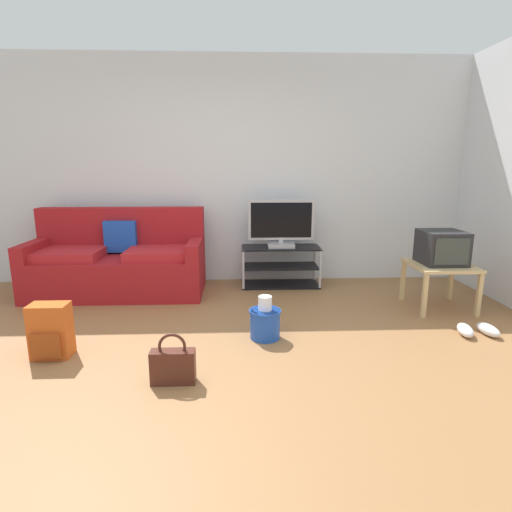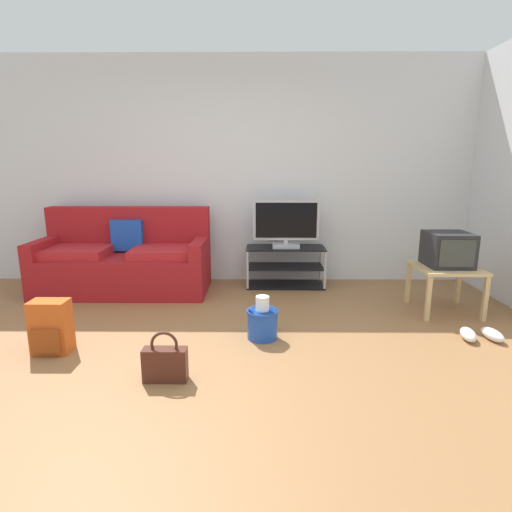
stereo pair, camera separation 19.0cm
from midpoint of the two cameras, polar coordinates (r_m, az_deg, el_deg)
The scene contains 11 objects.
ground_plane at distance 3.09m, azimuth -8.54°, elevation -15.56°, with size 9.00×9.80×0.02m, color olive.
wall_back at distance 5.17m, azimuth -6.17°, elevation 11.46°, with size 9.00×0.10×2.70m, color silver.
couch at distance 4.96m, azimuth -19.49°, elevation -0.87°, with size 1.90×0.81×0.95m.
tv_stand at distance 4.98m, azimuth 2.30°, elevation -1.42°, with size 0.93×0.40×0.48m.
flat_tv at distance 4.87m, azimuth 2.37°, elevation 4.43°, with size 0.77×0.22×0.56m.
side_table at distance 4.51m, azimuth 23.03°, elevation -1.80°, with size 0.59×0.59×0.46m.
crt_tv at distance 4.48m, azimuth 23.19°, elevation 1.09°, with size 0.40×0.41×0.33m.
backpack at distance 3.57m, azimuth -27.88°, elevation -9.18°, with size 0.28×0.25×0.42m.
handbag at distance 2.92m, azimuth -13.29°, elevation -14.47°, with size 0.30×0.11×0.35m.
cleaning_bucket at distance 3.51m, azimuth -0.31°, elevation -9.00°, with size 0.27×0.27×0.37m.
sneakers_pair at distance 4.03m, azimuth 26.99°, elevation -9.10°, with size 0.35×0.27×0.09m.
Camera 1 is at (0.23, -2.71, 1.43)m, focal length 28.97 mm.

